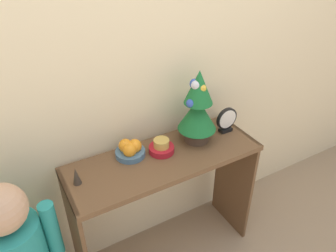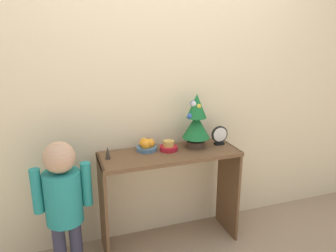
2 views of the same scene
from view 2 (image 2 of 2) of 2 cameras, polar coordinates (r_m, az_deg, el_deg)
back_wall at (r=2.57m, az=-1.45°, el=7.12°), size 7.00×0.05×2.50m
console_table at (r=2.55m, az=0.29°, el=-8.65°), size 1.06×0.38×0.78m
mini_tree at (r=2.53m, az=4.96°, el=0.97°), size 0.21×0.21×0.42m
fruit_bowl at (r=2.50m, az=-3.74°, el=-3.41°), size 0.16×0.16×0.09m
singing_bowl at (r=2.50m, az=0.12°, el=-3.61°), size 0.14×0.14×0.08m
desk_clock at (r=2.64m, az=8.97°, el=-1.66°), size 0.13×0.04×0.15m
figurine at (r=2.38m, az=-10.47°, el=-4.62°), size 0.04×0.04×0.09m
child_figure at (r=2.35m, az=-17.81°, el=-11.43°), size 0.39×0.25×0.98m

